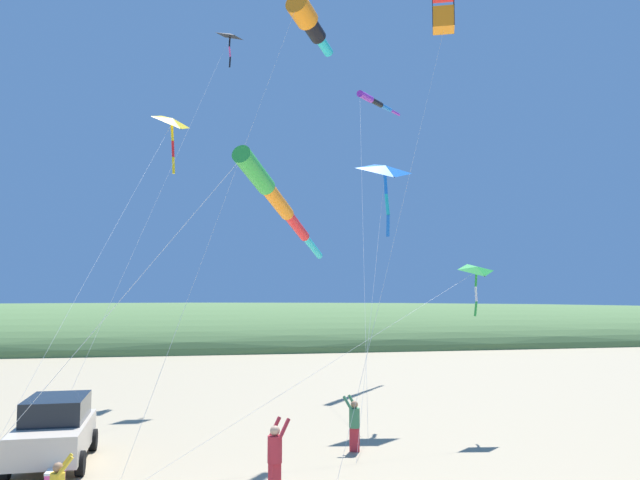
% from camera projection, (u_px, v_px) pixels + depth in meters
% --- Properties ---
extents(dune_ridge_grassy, '(28.00, 240.00, 8.50)m').
position_uv_depth(dune_ridge_grassy, '(192.00, 344.00, 66.09)').
color(dune_ridge_grassy, '#567A42').
rests_on(dune_ridge_grassy, ground_plane).
extents(parked_car, '(4.35, 2.18, 1.85)m').
position_uv_depth(parked_car, '(55.00, 430.00, 18.46)').
color(parked_car, beige).
rests_on(parked_car, ground_plane).
extents(cooler_box, '(0.62, 0.42, 0.42)m').
position_uv_depth(cooler_box, '(55.00, 479.00, 16.07)').
color(cooler_box, '#EF4C93').
rests_on(cooler_box, ground_plane).
extents(person_adult_flyer, '(0.63, 0.65, 1.82)m').
position_uv_depth(person_adult_flyer, '(275.00, 454.00, 15.46)').
color(person_adult_flyer, '#B72833').
rests_on(person_adult_flyer, ground_plane).
extents(person_child_grey_jacket, '(0.61, 0.60, 1.71)m').
position_uv_depth(person_child_grey_jacket, '(354.00, 421.00, 19.84)').
color(person_child_grey_jacket, '#B72833').
rests_on(person_child_grey_jacket, ground_plane).
extents(kite_windsock_checkered_midright, '(8.18, 7.09, 15.56)m').
position_uv_depth(kite_windsock_checkered_midright, '(308.00, 21.00, 23.49)').
color(kite_windsock_checkered_midright, orange).
rests_on(kite_windsock_checkered_midright, ground_plane).
extents(kite_box_green_low_center, '(6.14, 5.87, 16.32)m').
position_uv_depth(kite_box_green_low_center, '(443.00, 4.00, 23.01)').
color(kite_box_green_low_center, red).
rests_on(kite_box_green_low_center, ground_plane).
extents(kite_delta_long_streamer_right, '(7.57, 4.17, 10.53)m').
position_uv_depth(kite_delta_long_streamer_right, '(386.00, 171.00, 26.46)').
color(kite_delta_long_streamer_right, blue).
rests_on(kite_delta_long_streamer_right, ground_plane).
extents(kite_windsock_small_distant, '(20.81, 8.25, 17.52)m').
position_uv_depth(kite_windsock_small_distant, '(375.00, 102.00, 39.87)').
color(kite_windsock_small_distant, purple).
rests_on(kite_windsock_small_distant, ground_plane).
extents(kite_delta_teal_far_right, '(15.62, 5.55, 14.54)m').
position_uv_depth(kite_delta_teal_far_right, '(173.00, 123.00, 33.66)').
color(kite_delta_teal_far_right, yellow).
rests_on(kite_delta_teal_far_right, ground_plane).
extents(kite_delta_yellow_midlevel, '(5.17, 12.27, 6.05)m').
position_uv_depth(kite_delta_yellow_midlevel, '(476.00, 271.00, 23.10)').
color(kite_delta_yellow_midlevel, green).
rests_on(kite_delta_yellow_midlevel, ground_plane).
extents(kite_windsock_orange_high_right, '(5.60, 8.55, 7.72)m').
position_uv_depth(kite_windsock_orange_high_right, '(275.00, 199.00, 14.24)').
color(kite_windsock_orange_high_right, green).
rests_on(kite_windsock_orange_high_right, ground_plane).
extents(kite_delta_rainbow_low_near, '(13.41, 6.95, 19.31)m').
position_uv_depth(kite_delta_rainbow_low_near, '(230.00, 37.00, 34.93)').
color(kite_delta_rainbow_low_near, black).
rests_on(kite_delta_rainbow_low_near, ground_plane).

